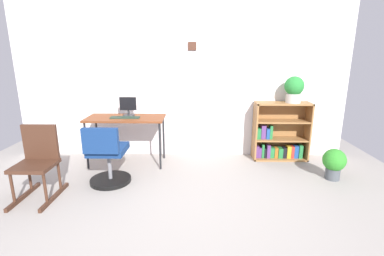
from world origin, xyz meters
The scene contains 10 objects.
ground_plane centered at (0.00, 0.00, 0.00)m, with size 6.24×6.24×0.00m, color gray.
wall_back centered at (0.00, 2.15, 1.28)m, with size 5.20×0.12×2.57m.
desk centered at (-0.79, 1.68, 0.66)m, with size 1.13×0.52×0.72m.
monitor centered at (-0.77, 1.78, 0.85)m, with size 0.25×0.18×0.28m.
keyboard centered at (-0.78, 1.62, 0.73)m, with size 0.42×0.11×0.02m, color #22352A.
office_chair centered at (-0.86, 0.97, 0.34)m, with size 0.52×0.55×0.79m.
rocking_chair centered at (-1.56, 0.66, 0.43)m, with size 0.42×0.64×0.83m.
bookshelf_low centered at (1.55, 1.95, 0.39)m, with size 0.84×0.30×0.90m.
potted_plant_on_shelf centered at (1.70, 1.90, 1.11)m, with size 0.28×0.28×0.40m.
potted_plant_floor centered at (2.06, 1.17, 0.24)m, with size 0.29×0.29×0.42m.
Camera 1 is at (0.26, -2.29, 1.60)m, focal length 26.12 mm.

